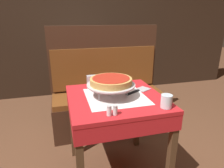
% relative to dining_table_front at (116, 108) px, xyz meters
% --- Properties ---
extents(dining_table_front, '(0.75, 0.75, 0.75)m').
position_rel_dining_table_front_xyz_m(dining_table_front, '(0.00, 0.00, 0.00)').
color(dining_table_front, red).
rests_on(dining_table_front, ground_plane).
extents(dining_table_rear, '(0.64, 0.64, 0.75)m').
position_rel_dining_table_front_xyz_m(dining_table_rear, '(-0.02, 1.67, -0.00)').
color(dining_table_rear, beige).
rests_on(dining_table_rear, ground_plane).
extents(booth_bench, '(1.34, 0.46, 1.25)m').
position_rel_dining_table_front_xyz_m(booth_bench, '(0.13, 0.80, -0.28)').
color(booth_bench, '#3D2316').
rests_on(booth_bench, ground_plane).
extents(back_wall_panel, '(6.00, 0.04, 2.40)m').
position_rel_dining_table_front_xyz_m(back_wall_panel, '(0.00, 2.14, 0.55)').
color(back_wall_panel, black).
rests_on(back_wall_panel, ground_plane).
extents(pizza_pan_stand, '(0.38, 0.38, 0.10)m').
position_rel_dining_table_front_xyz_m(pizza_pan_stand, '(-0.04, 0.01, 0.19)').
color(pizza_pan_stand, '#ADADB2').
rests_on(pizza_pan_stand, dining_table_front).
extents(deep_dish_pizza, '(0.33, 0.33, 0.05)m').
position_rel_dining_table_front_xyz_m(deep_dish_pizza, '(-0.04, 0.01, 0.23)').
color(deep_dish_pizza, tan).
rests_on(deep_dish_pizza, pizza_pan_stand).
extents(pizza_server, '(0.26, 0.18, 0.01)m').
position_rel_dining_table_front_xyz_m(pizza_server, '(0.22, 0.06, 0.10)').
color(pizza_server, '#BCBCC1').
rests_on(pizza_server, dining_table_front).
extents(water_glass_near, '(0.08, 0.08, 0.09)m').
position_rel_dining_table_front_xyz_m(water_glass_near, '(0.28, -0.29, 0.15)').
color(water_glass_near, silver).
rests_on(water_glass_near, dining_table_front).
extents(salt_shaker, '(0.03, 0.03, 0.07)m').
position_rel_dining_table_front_xyz_m(salt_shaker, '(-0.13, -0.30, 0.13)').
color(salt_shaker, silver).
rests_on(salt_shaker, dining_table_front).
extents(pepper_shaker, '(0.03, 0.03, 0.06)m').
position_rel_dining_table_front_xyz_m(pepper_shaker, '(-0.09, -0.30, 0.13)').
color(pepper_shaker, silver).
rests_on(pepper_shaker, dining_table_front).
extents(napkin_holder, '(0.10, 0.05, 0.09)m').
position_rel_dining_table_front_xyz_m(napkin_holder, '(-0.13, 0.33, 0.15)').
color(napkin_holder, '#B2B2B7').
rests_on(napkin_holder, dining_table_front).
extents(condiment_caddy, '(0.12, 0.12, 0.18)m').
position_rel_dining_table_front_xyz_m(condiment_caddy, '(-0.08, 1.73, 0.15)').
color(condiment_caddy, black).
rests_on(condiment_caddy, dining_table_rear).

